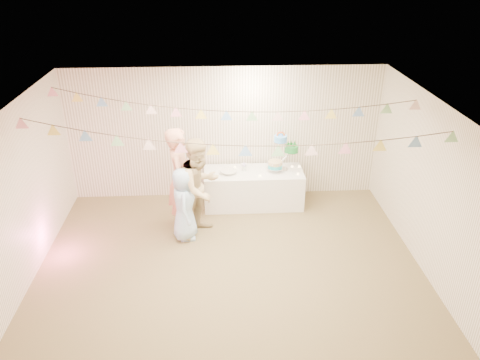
{
  "coord_description": "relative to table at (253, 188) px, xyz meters",
  "views": [
    {
      "loc": [
        -0.17,
        -5.95,
        4.53
      ],
      "look_at": [
        0.2,
        0.8,
        1.15
      ],
      "focal_mm": 35.0,
      "sensor_mm": 36.0,
      "label": 1
    }
  ],
  "objects": [
    {
      "name": "person_child",
      "position": [
        -1.26,
        -1.09,
        0.3
      ],
      "size": [
        0.44,
        0.65,
        1.3
      ],
      "primitive_type": "imported",
      "rotation": [
        0.0,
        0.0,
        1.61
      ],
      "color": "#AFD4F8",
      "rests_on": "floor"
    },
    {
      "name": "cake_middle",
      "position": [
        0.73,
        0.14,
        0.75
      ],
      "size": [
        0.27,
        0.27,
        0.22
      ],
      "primitive_type": null,
      "color": "#1C8133",
      "rests_on": "cake_stand"
    },
    {
      "name": "tealight_3",
      "position": [
        0.35,
        0.22,
        0.37
      ],
      "size": [
        0.04,
        0.04,
        0.03
      ],
      "primitive_type": "cylinder",
      "color": "#FFD88C",
      "rests_on": "table"
    },
    {
      "name": "bunting_back",
      "position": [
        -0.53,
        -0.93,
        2.0
      ],
      "size": [
        5.6,
        1.1,
        0.4
      ],
      "primitive_type": null,
      "color": "pink",
      "rests_on": "ceiling"
    },
    {
      "name": "tealight_0",
      "position": [
        -0.8,
        -0.15,
        0.37
      ],
      "size": [
        0.04,
        0.04,
        0.03
      ],
      "primitive_type": "cylinder",
      "color": "#FFD88C",
      "rests_on": "table"
    },
    {
      "name": "tealight_4",
      "position": [
        0.82,
        -0.18,
        0.37
      ],
      "size": [
        0.04,
        0.04,
        0.03
      ],
      "primitive_type": "cylinder",
      "color": "#FFD88C",
      "rests_on": "table"
    },
    {
      "name": "person_adult_b",
      "position": [
        -0.99,
        -0.94,
        0.53
      ],
      "size": [
        1.07,
        1.08,
        1.76
      ],
      "primitive_type": "imported",
      "rotation": [
        0.0,
        0.0,
        0.85
      ],
      "color": "tan",
      "rests_on": "floor"
    },
    {
      "name": "ceiling",
      "position": [
        -0.53,
        -2.03,
        2.25
      ],
      "size": [
        6.0,
        6.0,
        0.0
      ],
      "primitive_type": "plane",
      "color": "white",
      "rests_on": "ground"
    },
    {
      "name": "table",
      "position": [
        0.0,
        0.0,
        0.0
      ],
      "size": [
        1.88,
        0.75,
        0.7
      ],
      "primitive_type": "cube",
      "color": "white",
      "rests_on": "floor"
    },
    {
      "name": "front_wall",
      "position": [
        -0.53,
        -4.53,
        0.95
      ],
      "size": [
        6.0,
        6.0,
        0.0
      ],
      "primitive_type": "plane",
      "color": "white",
      "rests_on": "ground"
    },
    {
      "name": "left_wall",
      "position": [
        -3.53,
        -2.03,
        0.95
      ],
      "size": [
        5.0,
        5.0,
        0.0
      ],
      "primitive_type": "plane",
      "color": "white",
      "rests_on": "ground"
    },
    {
      "name": "person_adult_a",
      "position": [
        -1.33,
        -0.73,
        0.59
      ],
      "size": [
        0.48,
        0.7,
        1.88
      ],
      "primitive_type": "imported",
      "rotation": [
        0.0,
        0.0,
        1.53
      ],
      "color": "#E29576",
      "rests_on": "floor"
    },
    {
      "name": "bunting_front",
      "position": [
        -0.53,
        -2.23,
        1.97
      ],
      "size": [
        5.6,
        0.9,
        0.36
      ],
      "primitive_type": null,
      "color": "#72A5E5",
      "rests_on": "ceiling"
    },
    {
      "name": "right_wall",
      "position": [
        2.47,
        -2.03,
        0.95
      ],
      "size": [
        5.0,
        5.0,
        0.0
      ],
      "primitive_type": "plane",
      "color": "white",
      "rests_on": "ground"
    },
    {
      "name": "cake_stand",
      "position": [
        0.55,
        0.05,
        0.76
      ],
      "size": [
        0.65,
        0.38,
        0.73
      ],
      "primitive_type": null,
      "color": "silver",
      "rests_on": "table"
    },
    {
      "name": "cake_bottom",
      "position": [
        0.4,
        -0.01,
        0.48
      ],
      "size": [
        0.31,
        0.31,
        0.15
      ],
      "primitive_type": null,
      "color": "#28B3BE",
      "rests_on": "cake_stand"
    },
    {
      "name": "cake_top_tier",
      "position": [
        0.49,
        0.02,
        1.02
      ],
      "size": [
        0.25,
        0.25,
        0.19
      ],
      "primitive_type": null,
      "color": "#4FA4FB",
      "rests_on": "cake_stand"
    },
    {
      "name": "floor",
      "position": [
        -0.53,
        -2.03,
        -0.35
      ],
      "size": [
        6.0,
        6.0,
        0.0
      ],
      "primitive_type": "plane",
      "color": "brown",
      "rests_on": "ground"
    },
    {
      "name": "platter",
      "position": [
        -0.48,
        -0.05,
        0.41
      ],
      "size": [
        0.31,
        0.31,
        0.02
      ],
      "primitive_type": "cylinder",
      "color": "white",
      "rests_on": "table"
    },
    {
      "name": "tealight_1",
      "position": [
        -0.35,
        0.18,
        0.37
      ],
      "size": [
        0.04,
        0.04,
        0.03
      ],
      "primitive_type": "cylinder",
      "color": "#FFD88C",
      "rests_on": "table"
    },
    {
      "name": "tealight_2",
      "position": [
        0.1,
        -0.22,
        0.37
      ],
      "size": [
        0.04,
        0.04,
        0.03
      ],
      "primitive_type": "cylinder",
      "color": "#FFD88C",
      "rests_on": "table"
    },
    {
      "name": "tealight_5",
      "position": [
        0.9,
        0.15,
        0.37
      ],
      "size": [
        0.04,
        0.04,
        0.03
      ],
      "primitive_type": "cylinder",
      "color": "#FFD88C",
      "rests_on": "table"
    },
    {
      "name": "tealight_6",
      "position": [
        0.76,
        0.16,
        0.37
      ],
      "size": [
        0.04,
        0.04,
        0.03
      ],
      "primitive_type": "cylinder",
      "color": "#FFD88C",
      "rests_on": "table"
    },
    {
      "name": "back_wall",
      "position": [
        -0.53,
        0.47,
        0.95
      ],
      "size": [
        6.0,
        6.0,
        0.0
      ],
      "primitive_type": "plane",
      "color": "white",
      "rests_on": "ground"
    },
    {
      "name": "posy",
      "position": [
        -0.18,
        0.05,
        0.48
      ],
      "size": [
        0.14,
        0.14,
        0.16
      ],
      "primitive_type": null,
      "color": "white",
      "rests_on": "table"
    }
  ]
}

